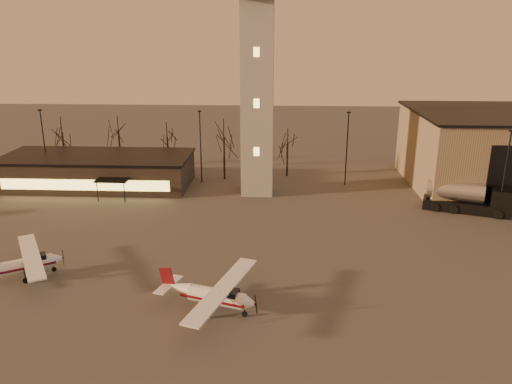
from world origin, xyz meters
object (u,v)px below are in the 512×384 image
fuel_truck (466,200)px  control_tower (257,66)px  cessna_front (219,299)px  cessna_rear (28,266)px  terminal (98,170)px

fuel_truck → control_tower: bearing=-174.6°
cessna_front → fuel_truck: fuel_truck is taller
cessna_front → cessna_rear: 17.81m
cessna_rear → control_tower: bearing=21.6°
cessna_rear → terminal: bearing=65.7°
cessna_front → fuel_truck: 35.45m
cessna_front → cessna_rear: cessna_front is taller
control_tower → terminal: control_tower is taller
control_tower → cessna_front: 33.28m
terminal → fuel_truck: 47.65m
terminal → cessna_rear: size_ratio=2.70×
cessna_rear → fuel_truck: fuel_truck is taller
cessna_front → cessna_rear: size_ratio=1.13×
terminal → cessna_rear: 26.92m
control_tower → cessna_front: (-1.54, -29.50, -15.31)m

